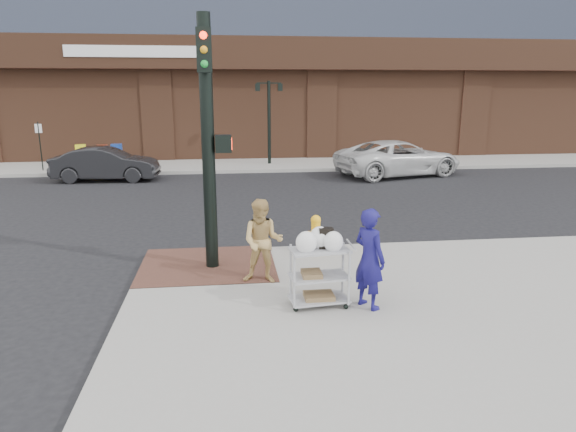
{
  "coord_description": "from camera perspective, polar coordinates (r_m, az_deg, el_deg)",
  "views": [
    {
      "loc": [
        -0.15,
        -9.49,
        3.74
      ],
      "look_at": [
        1.06,
        0.54,
        1.25
      ],
      "focal_mm": 32.0,
      "sensor_mm": 36.0,
      "label": 1
    }
  ],
  "objects": [
    {
      "name": "ground",
      "position": [
        10.2,
        -5.61,
        -7.73
      ],
      "size": [
        220.0,
        220.0,
        0.0
      ],
      "primitive_type": "plane",
      "color": "black",
      "rests_on": "ground"
    },
    {
      "name": "newsbox_yellow",
      "position": [
        26.06,
        -21.98,
        6.16
      ],
      "size": [
        0.54,
        0.5,
        1.1
      ],
      "primitive_type": "cube",
      "rotation": [
        0.0,
        0.0,
        0.21
      ],
      "color": "yellow",
      "rests_on": "sidewalk_far"
    },
    {
      "name": "newsbox_blue",
      "position": [
        25.55,
        -18.46,
        6.34
      ],
      "size": [
        0.49,
        0.45,
        1.12
      ],
      "primitive_type": "cube",
      "rotation": [
        0.0,
        0.0,
        0.05
      ],
      "color": "#173A97",
      "rests_on": "sidewalk_far"
    },
    {
      "name": "traffic_signal_pole",
      "position": [
        10.3,
        -8.78,
        8.63
      ],
      "size": [
        0.61,
        0.51,
        5.0
      ],
      "color": "black",
      "rests_on": "sidewalk_near"
    },
    {
      "name": "sedan_dark",
      "position": [
        22.93,
        -19.59,
        5.47
      ],
      "size": [
        4.38,
        1.69,
        1.42
      ],
      "primitive_type": "imported",
      "rotation": [
        0.0,
        0.0,
        1.53
      ],
      "color": "black",
      "rests_on": "ground"
    },
    {
      "name": "woman_blue",
      "position": [
        8.67,
        9.04,
        -4.69
      ],
      "size": [
        0.68,
        0.75,
        1.72
      ],
      "primitive_type": "imported",
      "rotation": [
        0.0,
        0.0,
        2.11
      ],
      "color": "#15125A",
      "rests_on": "sidewalk_near"
    },
    {
      "name": "lamp_post",
      "position": [
        25.6,
        -2.12,
        11.34
      ],
      "size": [
        1.32,
        0.22,
        4.0
      ],
      "color": "black",
      "rests_on": "sidewalk_far"
    },
    {
      "name": "sidewalk_far",
      "position": [
        43.53,
        10.14,
        8.82
      ],
      "size": [
        65.0,
        36.0,
        0.15
      ],
      "primitive_type": "cube",
      "color": "#98958F",
      "rests_on": "ground"
    },
    {
      "name": "pedestrian_tan",
      "position": [
        9.69,
        -2.82,
        -2.84
      ],
      "size": [
        0.9,
        0.77,
        1.62
      ],
      "primitive_type": "imported",
      "rotation": [
        0.0,
        0.0,
        -0.22
      ],
      "color": "tan",
      "rests_on": "sidewalk_near"
    },
    {
      "name": "newsbox_red",
      "position": [
        25.19,
        -19.89,
        6.14
      ],
      "size": [
        0.55,
        0.52,
        1.13
      ],
      "primitive_type": "cube",
      "rotation": [
        0.0,
        0.0,
        0.21
      ],
      "color": "red",
      "rests_on": "sidewalk_far"
    },
    {
      "name": "fire_hydrant",
      "position": [
        11.55,
        3.09,
        -1.96
      ],
      "size": [
        0.41,
        0.29,
        0.87
      ],
      "color": "#FFB215",
      "rests_on": "sidewalk_near"
    },
    {
      "name": "brick_curb_ramp",
      "position": [
        11.0,
        -8.89,
        -5.34
      ],
      "size": [
        2.8,
        2.4,
        0.01
      ],
      "primitive_type": "cube",
      "color": "#4B2D23",
      "rests_on": "sidewalk_near"
    },
    {
      "name": "utility_cart",
      "position": [
        8.7,
        3.5,
        -6.15
      ],
      "size": [
        1.04,
        0.65,
        1.36
      ],
      "color": "#9C9DA1",
      "rests_on": "sidewalk_near"
    },
    {
      "name": "minivan_white",
      "position": [
        23.46,
        12.18,
        6.31
      ],
      "size": [
        6.13,
        4.0,
        1.57
      ],
      "primitive_type": "imported",
      "rotation": [
        0.0,
        0.0,
        1.84
      ],
      "color": "silver",
      "rests_on": "ground"
    },
    {
      "name": "parking_sign",
      "position": [
        25.99,
        -25.81,
        6.99
      ],
      "size": [
        0.05,
        0.05,
        2.2
      ],
      "primitive_type": "cylinder",
      "color": "black",
      "rests_on": "sidewalk_far"
    }
  ]
}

